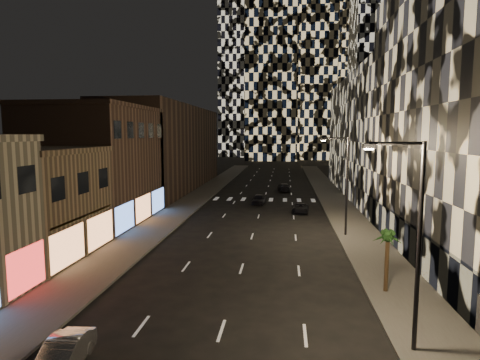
% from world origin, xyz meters
% --- Properties ---
extents(sidewalk_left, '(4.00, 120.00, 0.15)m').
position_xyz_m(sidewalk_left, '(-10.00, 50.00, 0.07)').
color(sidewalk_left, '#47443F').
rests_on(sidewalk_left, ground).
extents(sidewalk_right, '(4.00, 120.00, 0.15)m').
position_xyz_m(sidewalk_right, '(10.00, 50.00, 0.07)').
color(sidewalk_right, '#47443F').
rests_on(sidewalk_right, ground).
extents(curb_left, '(0.20, 120.00, 0.15)m').
position_xyz_m(curb_left, '(-7.90, 50.00, 0.07)').
color(curb_left, '#4C4C47').
rests_on(curb_left, ground).
extents(curb_right, '(0.20, 120.00, 0.15)m').
position_xyz_m(curb_right, '(7.90, 50.00, 0.07)').
color(curb_right, '#4C4C47').
rests_on(curb_right, ground).
extents(retail_tan, '(10.00, 10.00, 8.00)m').
position_xyz_m(retail_tan, '(-17.00, 21.00, 4.00)').
color(retail_tan, brown).
rests_on(retail_tan, ground).
extents(retail_brown, '(10.00, 15.00, 12.00)m').
position_xyz_m(retail_brown, '(-17.00, 33.50, 6.00)').
color(retail_brown, '#513A2E').
rests_on(retail_brown, ground).
extents(retail_filler_left, '(10.00, 40.00, 14.00)m').
position_xyz_m(retail_filler_left, '(-17.00, 60.00, 7.00)').
color(retail_filler_left, '#513A2E').
rests_on(retail_filler_left, ground).
extents(midrise_base, '(0.60, 25.00, 3.00)m').
position_xyz_m(midrise_base, '(12.30, 24.50, 1.50)').
color(midrise_base, '#383838').
rests_on(midrise_base, ground).
extents(midrise_filler_right, '(16.00, 40.00, 18.00)m').
position_xyz_m(midrise_filler_right, '(20.00, 57.00, 9.00)').
color(midrise_filler_right, '#232326').
rests_on(midrise_filler_right, ground).
extents(tower_right_mid, '(20.00, 20.00, 100.00)m').
position_xyz_m(tower_right_mid, '(35.00, 135.00, 50.00)').
color(tower_right_mid, black).
rests_on(tower_right_mid, ground).
extents(tower_left_back, '(24.00, 24.00, 120.00)m').
position_xyz_m(tower_left_back, '(-12.00, 165.00, 60.00)').
color(tower_left_back, black).
rests_on(tower_left_back, ground).
extents(tower_center_low, '(18.00, 18.00, 95.00)m').
position_xyz_m(tower_center_low, '(-2.00, 140.00, 47.50)').
color(tower_center_low, black).
rests_on(tower_center_low, ground).
extents(streetlight_near, '(2.55, 0.25, 9.00)m').
position_xyz_m(streetlight_near, '(8.35, 10.00, 5.35)').
color(streetlight_near, black).
rests_on(streetlight_near, sidewalk_right).
extents(streetlight_far, '(2.55, 0.25, 9.00)m').
position_xyz_m(streetlight_far, '(8.35, 30.00, 5.35)').
color(streetlight_far, black).
rests_on(streetlight_far, sidewalk_right).
extents(car_silver_parked, '(1.67, 3.94, 1.26)m').
position_xyz_m(car_silver_parked, '(-5.80, 7.05, 0.63)').
color(car_silver_parked, gray).
rests_on(car_silver_parked, ground).
extents(car_dark_midlane, '(1.83, 4.06, 1.35)m').
position_xyz_m(car_dark_midlane, '(-0.50, 46.02, 0.68)').
color(car_dark_midlane, black).
rests_on(car_dark_midlane, ground).
extents(car_dark_oncoming, '(2.18, 4.71, 1.33)m').
position_xyz_m(car_dark_oncoming, '(2.84, 58.70, 0.67)').
color(car_dark_oncoming, black).
rests_on(car_dark_oncoming, ground).
extents(car_dark_rightlane, '(2.13, 4.04, 1.08)m').
position_xyz_m(car_dark_rightlane, '(4.85, 40.77, 0.54)').
color(car_dark_rightlane, black).
rests_on(car_dark_rightlane, ground).
extents(palm_tree, '(1.87, 1.89, 3.70)m').
position_xyz_m(palm_tree, '(9.00, 16.61, 3.20)').
color(palm_tree, '#47331E').
rests_on(palm_tree, sidewalk_right).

